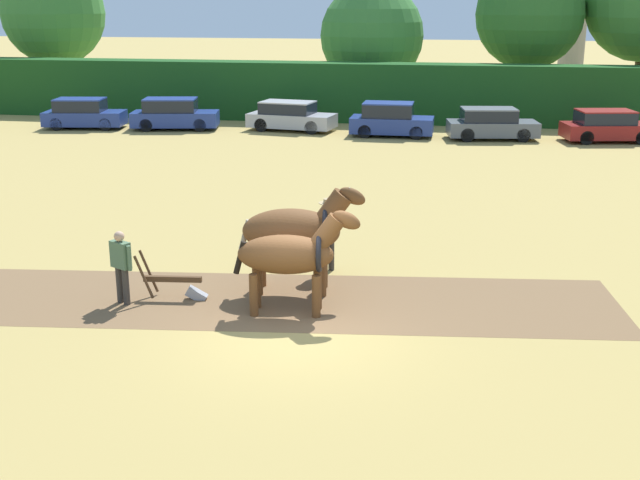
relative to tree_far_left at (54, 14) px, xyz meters
name	(u,v)px	position (x,y,z in m)	size (l,w,h in m)	color
ground_plane	(298,332)	(22.05, -33.49, -5.38)	(240.00, 240.00, 0.00)	#A88E4C
plowed_furrow_strip	(151,298)	(18.54, -32.21, -5.38)	(20.10, 3.43, 0.01)	brown
hedgerow	(404,93)	(22.05, -5.22, -3.86)	(74.63, 1.92, 3.04)	#194719
tree_far_left	(54,14)	(0.00, 0.00, 0.00)	(6.25, 6.25, 8.51)	brown
tree_left	(372,35)	(19.79, -0.70, -1.14)	(5.89, 5.89, 7.20)	#423323
tree_center_left	(530,15)	(28.52, -0.08, 0.02)	(5.97, 5.97, 8.40)	#423323
draft_horse_lead_left	(291,255)	(21.73, -32.48, -4.13)	(2.66, 1.06, 2.27)	brown
draft_horse_lead_right	(296,231)	(21.58, -31.23, -3.99)	(2.83, 1.28, 2.46)	brown
plow	(178,285)	(19.16, -32.14, -5.07)	(1.54, 0.50, 1.13)	#4C331E
farmer_at_plow	(121,262)	(18.09, -32.61, -4.46)	(0.58, 0.40, 1.60)	#38332D
farmer_beside_team	(328,229)	(22.04, -29.77, -4.33)	(0.46, 0.57, 1.78)	#38332D
parked_car_far_left	(83,114)	(6.38, -10.05, -4.67)	(4.13, 2.30, 1.49)	navy
parked_car_left	(174,115)	(10.95, -9.58, -4.64)	(4.47, 2.47, 1.54)	navy
parked_car_center_left	(291,116)	(16.75, -8.97, -4.69)	(4.44, 2.40, 1.43)	#A8A8B2
parked_car_center	(391,120)	(21.76, -9.82, -4.63)	(3.88, 1.73, 1.59)	navy
parked_car_center_right	(491,124)	(26.41, -9.90, -4.69)	(4.29, 2.34, 1.44)	#565B66
parked_car_right	(607,127)	(31.59, -9.67, -4.69)	(4.28, 2.50, 1.43)	maroon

